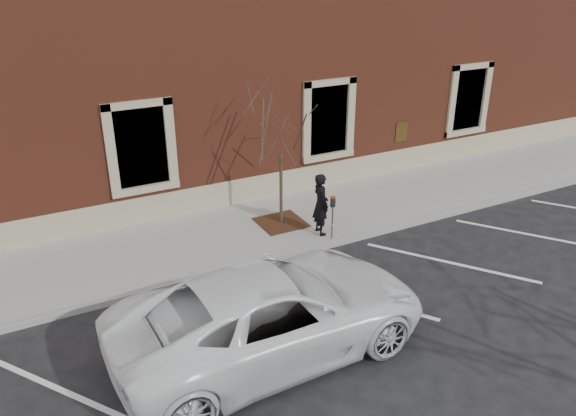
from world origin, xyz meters
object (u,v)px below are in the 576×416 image
man (321,204)px  parking_meter (333,210)px  sapling (281,134)px  white_truck (272,313)px

man → parking_meter: size_ratio=1.40×
sapling → white_truck: 5.83m
parking_meter → sapling: size_ratio=0.33×
white_truck → sapling: bearing=-31.0°
parking_meter → man: bearing=80.0°
parking_meter → white_truck: white_truck is taller
sapling → white_truck: sapling is taller
sapling → white_truck: (-2.69, -4.80, -1.92)m
parking_meter → sapling: 2.46m
man → parking_meter: bearing=-162.8°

